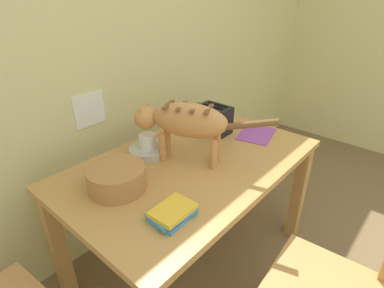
# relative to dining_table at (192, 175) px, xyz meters

# --- Properties ---
(wall_rear) EXTENTS (5.24, 0.11, 2.50)m
(wall_rear) POSITION_rel_dining_table_xyz_m (0.02, 0.61, 0.61)
(wall_rear) COLOR beige
(wall_rear) RESTS_ON ground_plane
(dining_table) EXTENTS (1.35, 0.84, 0.73)m
(dining_table) POSITION_rel_dining_table_xyz_m (0.00, 0.00, 0.00)
(dining_table) COLOR #C08A48
(dining_table) RESTS_ON ground_plane
(cat) EXTENTS (0.34, 0.68, 0.32)m
(cat) POSITION_rel_dining_table_xyz_m (-0.02, 0.04, 0.31)
(cat) COLOR #CB8849
(cat) RESTS_ON dining_table
(saucer_bowl) EXTENTS (0.21, 0.21, 0.04)m
(saucer_bowl) POSITION_rel_dining_table_xyz_m (-0.10, 0.23, 0.11)
(saucer_bowl) COLOR #B9B5A9
(saucer_bowl) RESTS_ON dining_table
(coffee_mug) EXTENTS (0.13, 0.09, 0.08)m
(coffee_mug) POSITION_rel_dining_table_xyz_m (-0.10, 0.23, 0.17)
(coffee_mug) COLOR white
(coffee_mug) RESTS_ON saucer_bowl
(magazine) EXTENTS (0.30, 0.25, 0.01)m
(magazine) POSITION_rel_dining_table_xyz_m (0.50, -0.09, 0.09)
(magazine) COLOR purple
(magazine) RESTS_ON dining_table
(book_stack) EXTENTS (0.19, 0.14, 0.05)m
(book_stack) POSITION_rel_dining_table_xyz_m (-0.38, -0.23, 0.11)
(book_stack) COLOR #4088C8
(book_stack) RESTS_ON dining_table
(wicker_basket) EXTENTS (0.26, 0.26, 0.11)m
(wicker_basket) POSITION_rel_dining_table_xyz_m (-0.40, 0.09, 0.14)
(wicker_basket) COLOR #AF763E
(wicker_basket) RESTS_ON dining_table
(toaster) EXTENTS (0.12, 0.20, 0.18)m
(toaster) POSITION_rel_dining_table_xyz_m (0.37, 0.13, 0.17)
(toaster) COLOR black
(toaster) RESTS_ON dining_table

